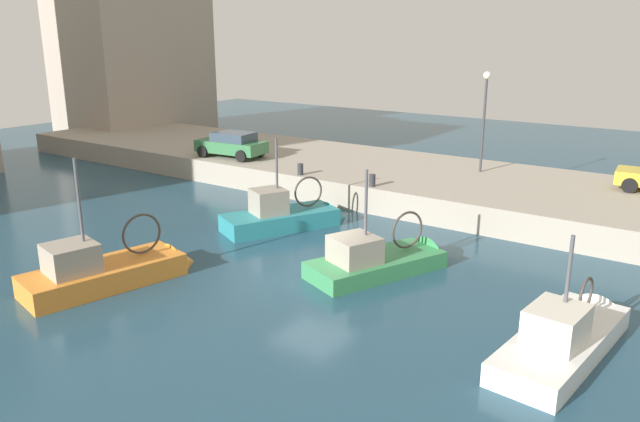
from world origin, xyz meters
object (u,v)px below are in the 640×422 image
(fishing_boat_orange, at_px, (114,279))
(fishing_boat_green, at_px, (384,266))
(mooring_bollard_south, at_px, (372,180))
(parked_car_green, at_px, (232,144))
(mooring_bollard_mid, at_px, (300,169))
(quay_streetlamp, at_px, (485,105))
(fishing_boat_white, at_px, (566,344))
(fishing_boat_teal, at_px, (287,224))

(fishing_boat_orange, distance_m, fishing_boat_green, 8.96)
(fishing_boat_green, relative_size, mooring_bollard_south, 10.56)
(parked_car_green, relative_size, mooring_bollard_mid, 7.22)
(fishing_boat_orange, xyz_separation_m, mooring_bollard_south, (11.89, -2.67, 1.32))
(fishing_boat_green, bearing_deg, quay_streetlamp, 5.70)
(fishing_boat_white, height_order, mooring_bollard_south, fishing_boat_white)
(fishing_boat_green, distance_m, parked_car_green, 15.57)
(fishing_boat_green, xyz_separation_m, quay_streetlamp, (11.52, 1.15, 4.31))
(mooring_bollard_south, distance_m, quay_streetlamp, 6.98)
(fishing_boat_white, relative_size, mooring_bollard_mid, 11.43)
(parked_car_green, height_order, mooring_bollard_south, parked_car_green)
(fishing_boat_white, xyz_separation_m, mooring_bollard_mid, (7.96, 14.48, 1.33))
(fishing_boat_orange, relative_size, mooring_bollard_south, 10.92)
(fishing_boat_teal, height_order, parked_car_green, fishing_boat_teal)
(fishing_boat_orange, distance_m, fishing_boat_teal, 8.01)
(fishing_boat_teal, bearing_deg, quay_streetlamp, -25.47)
(fishing_boat_orange, height_order, parked_car_green, fishing_boat_orange)
(fishing_boat_white, height_order, fishing_boat_green, fishing_boat_green)
(fishing_boat_teal, relative_size, mooring_bollard_mid, 10.40)
(mooring_bollard_south, bearing_deg, fishing_boat_white, -127.22)
(parked_car_green, xyz_separation_m, mooring_bollard_south, (-1.36, -9.70, -0.43))
(fishing_boat_white, height_order, parked_car_green, fishing_boat_white)
(fishing_boat_white, bearing_deg, parked_car_green, 65.19)
(fishing_boat_orange, xyz_separation_m, fishing_boat_teal, (7.96, -0.92, -0.00))
(mooring_bollard_south, xyz_separation_m, quay_streetlamp, (5.65, -2.82, 2.98))
(parked_car_green, bearing_deg, fishing_boat_teal, -123.64)
(fishing_boat_orange, height_order, quay_streetlamp, quay_streetlamp)
(fishing_boat_teal, distance_m, mooring_bollard_south, 4.50)
(fishing_boat_orange, xyz_separation_m, mooring_bollard_mid, (11.89, 1.33, 1.32))
(fishing_boat_orange, relative_size, parked_car_green, 1.51)
(fishing_boat_teal, bearing_deg, fishing_boat_white, -108.25)
(mooring_bollard_mid, bearing_deg, mooring_bollard_south, -90.00)
(fishing_boat_teal, bearing_deg, fishing_boat_green, -108.78)
(fishing_boat_orange, distance_m, mooring_bollard_mid, 12.03)
(fishing_boat_green, relative_size, parked_car_green, 1.46)
(fishing_boat_white, xyz_separation_m, parked_car_green, (9.33, 20.18, 1.77))
(fishing_boat_teal, relative_size, parked_car_green, 1.44)
(fishing_boat_green, height_order, parked_car_green, fishing_boat_green)
(fishing_boat_green, height_order, fishing_boat_teal, fishing_boat_teal)
(fishing_boat_teal, height_order, quay_streetlamp, quay_streetlamp)
(quay_streetlamp, bearing_deg, fishing_boat_green, -174.30)
(fishing_boat_orange, bearing_deg, mooring_bollard_south, -12.64)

